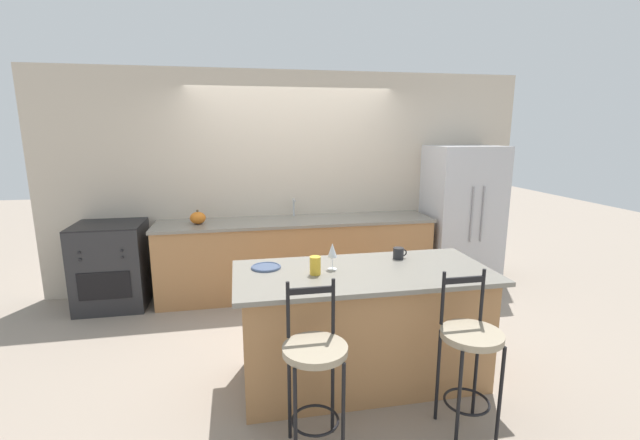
# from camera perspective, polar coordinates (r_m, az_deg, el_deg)

# --- Properties ---
(ground_plane) EXTENTS (18.00, 18.00, 0.00)m
(ground_plane) POSITION_cam_1_polar(r_m,az_deg,el_deg) (5.10, -2.45, -11.09)
(ground_plane) COLOR gray
(wall_back) EXTENTS (6.00, 0.07, 2.70)m
(wall_back) POSITION_cam_1_polar(r_m,az_deg,el_deg) (5.45, -3.73, 5.15)
(wall_back) COLOR beige
(wall_back) RESTS_ON ground_plane
(back_counter) EXTENTS (3.32, 0.71, 0.93)m
(back_counter) POSITION_cam_1_polar(r_m,az_deg,el_deg) (5.30, -3.13, -4.82)
(back_counter) COLOR #A87547
(back_counter) RESTS_ON ground_plane
(sink_faucet) EXTENTS (0.02, 0.13, 0.22)m
(sink_faucet) POSITION_cam_1_polar(r_m,az_deg,el_deg) (5.36, -3.50, 1.96)
(sink_faucet) COLOR #ADAFB5
(sink_faucet) RESTS_ON back_counter
(kitchen_island) EXTENTS (2.00, 0.92, 0.92)m
(kitchen_island) POSITION_cam_1_polar(r_m,az_deg,el_deg) (3.53, 5.65, -13.80)
(kitchen_island) COLOR #A87547
(kitchen_island) RESTS_ON ground_plane
(refrigerator) EXTENTS (0.88, 0.75, 1.80)m
(refrigerator) POSITION_cam_1_polar(r_m,az_deg,el_deg) (5.84, 18.29, 0.54)
(refrigerator) COLOR #BCBCC1
(refrigerator) RESTS_ON ground_plane
(oven_range) EXTENTS (0.74, 0.69, 0.97)m
(oven_range) POSITION_cam_1_polar(r_m,az_deg,el_deg) (5.43, -25.99, -5.45)
(oven_range) COLOR #28282B
(oven_range) RESTS_ON ground_plane
(bar_stool_near) EXTENTS (0.40, 0.40, 1.09)m
(bar_stool_near) POSITION_cam_1_polar(r_m,az_deg,el_deg) (2.75, -0.69, -18.81)
(bar_stool_near) COLOR black
(bar_stool_near) RESTS_ON ground_plane
(bar_stool_far) EXTENTS (0.40, 0.40, 1.09)m
(bar_stool_far) POSITION_cam_1_polar(r_m,az_deg,el_deg) (3.08, 19.36, -16.02)
(bar_stool_far) COLOR black
(bar_stool_far) RESTS_ON ground_plane
(dinner_plate) EXTENTS (0.24, 0.24, 0.02)m
(dinner_plate) POSITION_cam_1_polar(r_m,az_deg,el_deg) (3.42, -7.21, -6.23)
(dinner_plate) COLOR #425170
(dinner_plate) RESTS_ON kitchen_island
(wine_glass) EXTENTS (0.08, 0.08, 0.21)m
(wine_glass) POSITION_cam_1_polar(r_m,az_deg,el_deg) (3.33, 1.65, -4.12)
(wine_glass) COLOR white
(wine_glass) RESTS_ON kitchen_island
(coffee_mug) EXTENTS (0.12, 0.09, 0.09)m
(coffee_mug) POSITION_cam_1_polar(r_m,az_deg,el_deg) (3.69, 10.44, -4.37)
(coffee_mug) COLOR #232326
(coffee_mug) RESTS_ON kitchen_island
(tumbler_cup) EXTENTS (0.08, 0.08, 0.14)m
(tumbler_cup) POSITION_cam_1_polar(r_m,az_deg,el_deg) (3.23, -0.64, -6.09)
(tumbler_cup) COLOR gold
(tumbler_cup) RESTS_ON kitchen_island
(pumpkin_decoration) EXTENTS (0.18, 0.18, 0.16)m
(pumpkin_decoration) POSITION_cam_1_polar(r_m,az_deg,el_deg) (5.12, -15.98, 0.27)
(pumpkin_decoration) COLOR orange
(pumpkin_decoration) RESTS_ON back_counter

